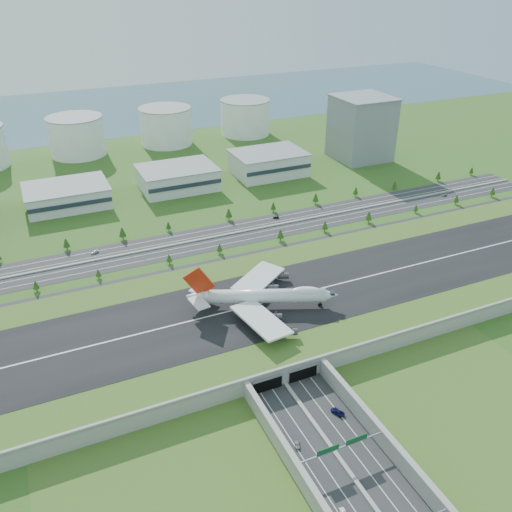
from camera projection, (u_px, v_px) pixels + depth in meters
name	position (u px, v px, depth m)	size (l,w,h in m)	color
ground	(241.00, 322.00, 274.00)	(1200.00, 1200.00, 0.00)	#3D561B
airfield_deck	(241.00, 315.00, 271.95)	(520.00, 100.00, 9.20)	gray
underpass_road	(348.00, 464.00, 192.74)	(38.80, 120.40, 8.00)	#28282B
sign_gantry_near	(342.00, 448.00, 194.56)	(38.70, 0.70, 9.80)	gray
north_expressway	(184.00, 243.00, 350.04)	(560.00, 36.00, 0.12)	#28282B
tree_row	(212.00, 230.00, 356.76)	(507.93, 48.67, 8.41)	#3D2819
hangar_mid_a	(67.00, 196.00, 401.05)	(58.00, 42.00, 15.00)	silver
hangar_mid_b	(178.00, 178.00, 431.00)	(58.00, 42.00, 17.00)	silver
hangar_mid_c	(268.00, 163.00, 459.17)	(58.00, 42.00, 19.00)	silver
office_tower	(361.00, 128.00, 488.54)	(46.00, 46.00, 55.00)	gray
fuel_tank_b	(77.00, 136.00, 501.28)	(50.00, 50.00, 35.00)	silver
fuel_tank_c	(166.00, 126.00, 531.72)	(50.00, 50.00, 35.00)	silver
fuel_tank_d	(245.00, 117.00, 562.15)	(50.00, 50.00, 35.00)	silver
bay_water	(89.00, 111.00, 658.32)	(1200.00, 260.00, 0.06)	#395D6D
boeing_747	(263.00, 296.00, 268.35)	(72.40, 67.04, 23.73)	silver
car_0	(297.00, 444.00, 203.72)	(1.82, 4.51, 1.54)	#A7A7AB
car_2	(337.00, 412.00, 218.31)	(2.71, 5.89, 1.64)	#0D0F42
car_5	(276.00, 217.00, 383.47)	(1.45, 4.16, 1.37)	black
car_6	(444.00, 195.00, 419.99)	(2.23, 4.84, 1.35)	#B2B2B7
car_7	(94.00, 252.00, 337.83)	(2.08, 5.13, 1.49)	silver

